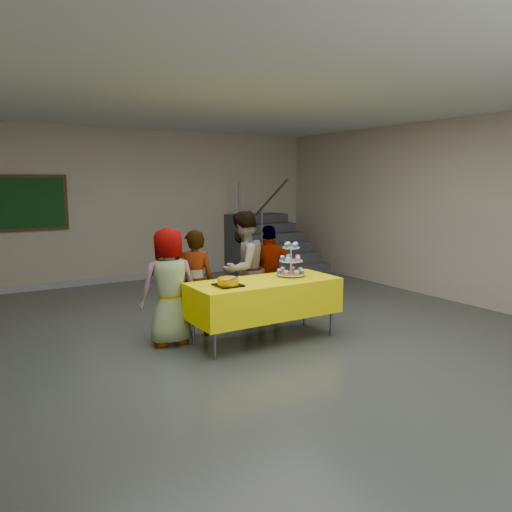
{
  "coord_description": "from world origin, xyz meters",
  "views": [
    {
      "loc": [
        -3.04,
        -4.73,
        1.99
      ],
      "look_at": [
        0.19,
        0.58,
        1.05
      ],
      "focal_mm": 35.0,
      "sensor_mm": 36.0,
      "label": 1
    }
  ],
  "objects_px": {
    "bear_cake": "(228,281)",
    "schoolchild_d": "(270,274)",
    "staircase": "(270,252)",
    "noticeboard": "(29,203)",
    "cupcake_stand": "(291,263)",
    "schoolchild_b": "(195,283)",
    "schoolchild_c": "(243,269)",
    "schoolchild_a": "(169,286)",
    "bake_table": "(264,297)"
  },
  "relations": [
    {
      "from": "bear_cake",
      "to": "schoolchild_d",
      "type": "height_order",
      "value": "schoolchild_d"
    },
    {
      "from": "staircase",
      "to": "noticeboard",
      "type": "height_order",
      "value": "noticeboard"
    },
    {
      "from": "cupcake_stand",
      "to": "bear_cake",
      "type": "xyz_separation_m",
      "value": [
        -0.98,
        -0.12,
        -0.11
      ]
    },
    {
      "from": "bear_cake",
      "to": "schoolchild_b",
      "type": "xyz_separation_m",
      "value": [
        -0.11,
        0.7,
        -0.14
      ]
    },
    {
      "from": "bear_cake",
      "to": "noticeboard",
      "type": "bearing_deg",
      "value": 108.13
    },
    {
      "from": "schoolchild_c",
      "to": "cupcake_stand",
      "type": "bearing_deg",
      "value": 92.15
    },
    {
      "from": "schoolchild_a",
      "to": "staircase",
      "type": "height_order",
      "value": "staircase"
    },
    {
      "from": "schoolchild_d",
      "to": "noticeboard",
      "type": "bearing_deg",
      "value": -37.73
    },
    {
      "from": "bear_cake",
      "to": "schoolchild_c",
      "type": "bearing_deg",
      "value": 50.59
    },
    {
      "from": "cupcake_stand",
      "to": "schoolchild_b",
      "type": "xyz_separation_m",
      "value": [
        -1.09,
        0.59,
        -0.25
      ]
    },
    {
      "from": "bake_table",
      "to": "noticeboard",
      "type": "height_order",
      "value": "noticeboard"
    },
    {
      "from": "bake_table",
      "to": "schoolchild_c",
      "type": "xyz_separation_m",
      "value": [
        0.1,
        0.73,
        0.24
      ]
    },
    {
      "from": "schoolchild_d",
      "to": "staircase",
      "type": "height_order",
      "value": "staircase"
    },
    {
      "from": "schoolchild_a",
      "to": "cupcake_stand",
      "type": "bearing_deg",
      "value": 166.08
    },
    {
      "from": "schoolchild_c",
      "to": "noticeboard",
      "type": "xyz_separation_m",
      "value": [
        -2.16,
        3.85,
        0.81
      ]
    },
    {
      "from": "bear_cake",
      "to": "schoolchild_d",
      "type": "relative_size",
      "value": 0.26
    },
    {
      "from": "bake_table",
      "to": "schoolchild_b",
      "type": "distance_m",
      "value": 0.93
    },
    {
      "from": "bear_cake",
      "to": "cupcake_stand",
      "type": "bearing_deg",
      "value": 6.77
    },
    {
      "from": "schoolchild_b",
      "to": "schoolchild_c",
      "type": "height_order",
      "value": "schoolchild_c"
    },
    {
      "from": "bake_table",
      "to": "bear_cake",
      "type": "bearing_deg",
      "value": -174.13
    },
    {
      "from": "bear_cake",
      "to": "schoolchild_d",
      "type": "bearing_deg",
      "value": 35.28
    },
    {
      "from": "bake_table",
      "to": "staircase",
      "type": "height_order",
      "value": "staircase"
    },
    {
      "from": "bake_table",
      "to": "schoolchild_b",
      "type": "height_order",
      "value": "schoolchild_b"
    },
    {
      "from": "schoolchild_a",
      "to": "noticeboard",
      "type": "distance_m",
      "value": 4.29
    },
    {
      "from": "cupcake_stand",
      "to": "schoolchild_d",
      "type": "relative_size",
      "value": 0.32
    },
    {
      "from": "schoolchild_a",
      "to": "staircase",
      "type": "distance_m",
      "value": 4.82
    },
    {
      "from": "bake_table",
      "to": "schoolchild_c",
      "type": "bearing_deg",
      "value": 81.82
    },
    {
      "from": "bear_cake",
      "to": "schoolchild_a",
      "type": "height_order",
      "value": "schoolchild_a"
    },
    {
      "from": "bear_cake",
      "to": "schoolchild_a",
      "type": "xyz_separation_m",
      "value": [
        -0.51,
        0.56,
        -0.11
      ]
    },
    {
      "from": "cupcake_stand",
      "to": "noticeboard",
      "type": "height_order",
      "value": "noticeboard"
    },
    {
      "from": "bake_table",
      "to": "schoolchild_a",
      "type": "relative_size",
      "value": 1.31
    },
    {
      "from": "cupcake_stand",
      "to": "schoolchild_c",
      "type": "height_order",
      "value": "schoolchild_c"
    },
    {
      "from": "bear_cake",
      "to": "schoolchild_a",
      "type": "relative_size",
      "value": 0.25
    },
    {
      "from": "cupcake_stand",
      "to": "schoolchild_a",
      "type": "distance_m",
      "value": 1.57
    },
    {
      "from": "bake_table",
      "to": "schoolchild_a",
      "type": "xyz_separation_m",
      "value": [
        -1.05,
        0.5,
        0.16
      ]
    },
    {
      "from": "bear_cake",
      "to": "schoolchild_b",
      "type": "distance_m",
      "value": 0.72
    },
    {
      "from": "schoolchild_c",
      "to": "bear_cake",
      "type": "bearing_deg",
      "value": 25.73
    },
    {
      "from": "schoolchild_d",
      "to": "staircase",
      "type": "xyz_separation_m",
      "value": [
        1.97,
        3.04,
        -0.2
      ]
    },
    {
      "from": "bake_table",
      "to": "staircase",
      "type": "distance_m",
      "value": 4.51
    },
    {
      "from": "schoolchild_a",
      "to": "schoolchild_d",
      "type": "distance_m",
      "value": 1.6
    },
    {
      "from": "schoolchild_b",
      "to": "schoolchild_d",
      "type": "distance_m",
      "value": 1.19
    },
    {
      "from": "staircase",
      "to": "cupcake_stand",
      "type": "bearing_deg",
      "value": -119.28
    },
    {
      "from": "schoolchild_b",
      "to": "staircase",
      "type": "distance_m",
      "value": 4.43
    },
    {
      "from": "cupcake_stand",
      "to": "schoolchild_b",
      "type": "height_order",
      "value": "schoolchild_b"
    },
    {
      "from": "bake_table",
      "to": "cupcake_stand",
      "type": "relative_size",
      "value": 4.22
    },
    {
      "from": "bake_table",
      "to": "schoolchild_a",
      "type": "height_order",
      "value": "schoolchild_a"
    },
    {
      "from": "bake_table",
      "to": "noticeboard",
      "type": "bearing_deg",
      "value": 114.17
    },
    {
      "from": "schoolchild_d",
      "to": "schoolchild_a",
      "type": "bearing_deg",
      "value": 25.74
    },
    {
      "from": "schoolchild_b",
      "to": "schoolchild_c",
      "type": "distance_m",
      "value": 0.76
    },
    {
      "from": "bake_table",
      "to": "schoolchild_d",
      "type": "xyz_separation_m",
      "value": [
        0.54,
        0.7,
        0.13
      ]
    }
  ]
}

